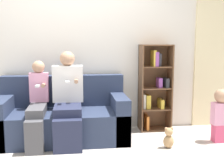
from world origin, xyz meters
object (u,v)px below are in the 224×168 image
couch (63,118)px  child_seated (37,104)px  adult_seated (68,96)px  bookshelf (154,87)px  toddler_standing (220,113)px  teddy_bear (169,138)px

couch → child_seated: (-0.33, -0.15, 0.25)m
adult_seated → bookshelf: bearing=17.0°
toddler_standing → bookshelf: bookshelf is taller
toddler_standing → teddy_bear: toddler_standing is taller
toddler_standing → adult_seated: bearing=172.3°
child_seated → couch: bearing=24.4°
adult_seated → bookshelf: (1.31, 0.40, 0.04)m
toddler_standing → teddy_bear: 0.82m
adult_seated → teddy_bear: 1.44m
adult_seated → bookshelf: 1.37m
toddler_standing → bookshelf: bearing=137.4°
teddy_bear → adult_seated: bearing=162.4°
couch → bookshelf: bookshelf is taller
child_seated → teddy_bear: child_seated is taller
couch → toddler_standing: couch is taller
bookshelf → child_seated: bearing=-165.7°
couch → adult_seated: adult_seated is taller
bookshelf → teddy_bear: (-0.03, -0.81, -0.55)m
toddler_standing → bookshelf: (-0.74, 0.68, 0.28)m
couch → child_seated: child_seated is taller
child_seated → toddler_standing: size_ratio=1.50×
child_seated → toddler_standing: bearing=-5.6°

